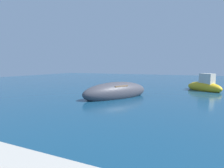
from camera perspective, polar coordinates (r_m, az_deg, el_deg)
The scene contains 2 objects.
moored_boat_3 at distance 17.37m, azimuth 27.88°, elevation -0.61°, with size 3.20×3.02×1.74m.
moored_boat_4 at distance 12.00m, azimuth 1.40°, elevation -2.62°, with size 4.00×5.11×1.39m.
Camera 1 is at (-6.72, -4.42, 2.18)m, focal length 28.05 mm.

